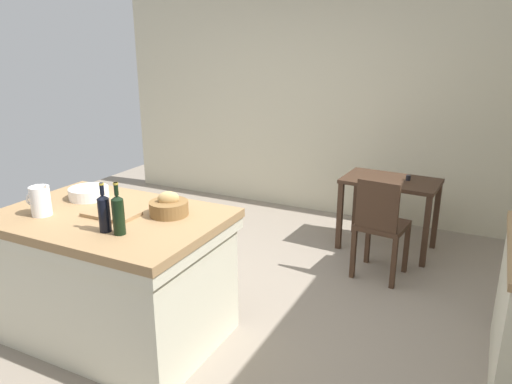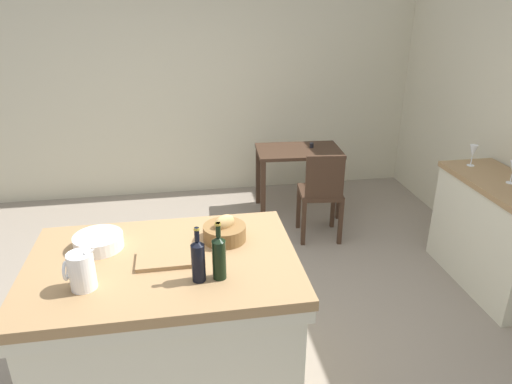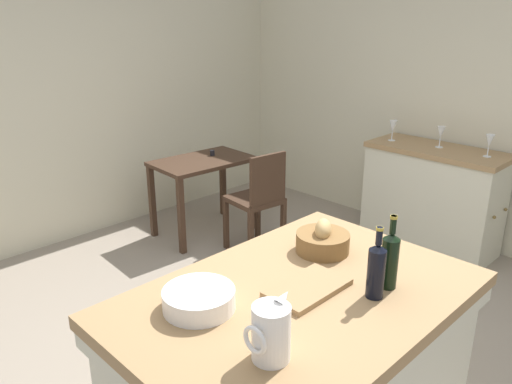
{
  "view_description": "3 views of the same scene",
  "coord_description": "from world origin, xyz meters",
  "px_view_note": "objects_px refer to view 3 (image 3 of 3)",
  "views": [
    {
      "loc": [
        1.83,
        -2.85,
        2.04
      ],
      "look_at": [
        0.26,
        0.32,
        0.9
      ],
      "focal_mm": 33.89,
      "sensor_mm": 36.0,
      "label": 1
    },
    {
      "loc": [
        -0.24,
        -2.89,
        2.3
      ],
      "look_at": [
        0.3,
        0.34,
        0.89
      ],
      "focal_mm": 32.84,
      "sensor_mm": 36.0,
      "label": 2
    },
    {
      "loc": [
        -1.79,
        -1.75,
        2.01
      ],
      "look_at": [
        0.27,
        0.33,
        0.96
      ],
      "focal_mm": 35.34,
      "sensor_mm": 36.0,
      "label": 3
    }
  ],
  "objects_px": {
    "wash_bowl": "(199,299)",
    "wine_glass_far_left": "(489,142)",
    "wooden_chair": "(259,198)",
    "cutting_board": "(308,288)",
    "side_cabinet": "(432,198)",
    "wine_glass_left": "(441,133)",
    "bread_basket": "(323,241)",
    "wine_bottle_dark": "(390,259)",
    "wine_bottle_amber": "(376,269)",
    "island_table": "(297,377)",
    "pitcher": "(271,332)",
    "wine_glass_middle": "(393,127)",
    "writing_desk": "(203,172)"
  },
  "relations": [
    {
      "from": "wine_glass_middle",
      "to": "wine_bottle_dark",
      "type": "bearing_deg",
      "value": -149.42
    },
    {
      "from": "island_table",
      "to": "writing_desk",
      "type": "xyz_separation_m",
      "value": [
        1.39,
        2.36,
        0.11
      ]
    },
    {
      "from": "side_cabinet",
      "to": "bread_basket",
      "type": "bearing_deg",
      "value": -166.78
    },
    {
      "from": "wooden_chair",
      "to": "cutting_board",
      "type": "height_order",
      "value": "cutting_board"
    },
    {
      "from": "wine_glass_far_left",
      "to": "cutting_board",
      "type": "bearing_deg",
      "value": -173.15
    },
    {
      "from": "bread_basket",
      "to": "wine_bottle_dark",
      "type": "xyz_separation_m",
      "value": [
        -0.07,
        -0.4,
        0.07
      ]
    },
    {
      "from": "pitcher",
      "to": "wine_bottle_dark",
      "type": "relative_size",
      "value": 0.74
    },
    {
      "from": "wine_bottle_dark",
      "to": "cutting_board",
      "type": "bearing_deg",
      "value": 140.8
    },
    {
      "from": "bread_basket",
      "to": "wine_glass_middle",
      "type": "xyz_separation_m",
      "value": [
        2.23,
        0.96,
        0.06
      ]
    },
    {
      "from": "wooden_chair",
      "to": "wine_glass_far_left",
      "type": "relative_size",
      "value": 5.05
    },
    {
      "from": "side_cabinet",
      "to": "wash_bowl",
      "type": "height_order",
      "value": "wash_bowl"
    },
    {
      "from": "wooden_chair",
      "to": "wine_bottle_dark",
      "type": "height_order",
      "value": "wine_bottle_dark"
    },
    {
      "from": "cutting_board",
      "to": "wine_glass_left",
      "type": "bearing_deg",
      "value": 15.42
    },
    {
      "from": "writing_desk",
      "to": "wine_glass_far_left",
      "type": "xyz_separation_m",
      "value": [
        1.27,
        -2.06,
        0.43
      ]
    },
    {
      "from": "wash_bowl",
      "to": "bread_basket",
      "type": "relative_size",
      "value": 1.1
    },
    {
      "from": "wash_bowl",
      "to": "wine_glass_far_left",
      "type": "height_order",
      "value": "wine_glass_far_left"
    },
    {
      "from": "wooden_chair",
      "to": "wine_glass_middle",
      "type": "bearing_deg",
      "value": -26.14
    },
    {
      "from": "island_table",
      "to": "cutting_board",
      "type": "height_order",
      "value": "cutting_board"
    },
    {
      "from": "writing_desk",
      "to": "wine_bottle_dark",
      "type": "relative_size",
      "value": 2.9
    },
    {
      "from": "bread_basket",
      "to": "side_cabinet",
      "type": "bearing_deg",
      "value": 13.22
    },
    {
      "from": "island_table",
      "to": "wine_glass_left",
      "type": "distance_m",
      "value": 2.82
    },
    {
      "from": "wine_bottle_dark",
      "to": "island_table",
      "type": "bearing_deg",
      "value": 142.57
    },
    {
      "from": "island_table",
      "to": "wine_glass_far_left",
      "type": "xyz_separation_m",
      "value": [
        2.66,
        0.3,
        0.54
      ]
    },
    {
      "from": "writing_desk",
      "to": "wine_glass_left",
      "type": "height_order",
      "value": "wine_glass_left"
    },
    {
      "from": "side_cabinet",
      "to": "wine_glass_left",
      "type": "distance_m",
      "value": 0.58
    },
    {
      "from": "pitcher",
      "to": "wash_bowl",
      "type": "distance_m",
      "value": 0.41
    },
    {
      "from": "pitcher",
      "to": "bread_basket",
      "type": "height_order",
      "value": "pitcher"
    },
    {
      "from": "wooden_chair",
      "to": "wine_glass_far_left",
      "type": "bearing_deg",
      "value": -48.99
    },
    {
      "from": "bread_basket",
      "to": "wine_glass_left",
      "type": "bearing_deg",
      "value": 13.26
    },
    {
      "from": "cutting_board",
      "to": "wooden_chair",
      "type": "bearing_deg",
      "value": 50.18
    },
    {
      "from": "island_table",
      "to": "wash_bowl",
      "type": "height_order",
      "value": "wash_bowl"
    },
    {
      "from": "wash_bowl",
      "to": "wine_glass_middle",
      "type": "xyz_separation_m",
      "value": [
        2.96,
        0.93,
        0.08
      ]
    },
    {
      "from": "wine_bottle_dark",
      "to": "bread_basket",
      "type": "bearing_deg",
      "value": 80.27
    },
    {
      "from": "wine_glass_far_left",
      "to": "wine_glass_left",
      "type": "height_order",
      "value": "same"
    },
    {
      "from": "wash_bowl",
      "to": "wooden_chair",
      "type": "bearing_deg",
      "value": 39.29
    },
    {
      "from": "side_cabinet",
      "to": "bread_basket",
      "type": "height_order",
      "value": "bread_basket"
    },
    {
      "from": "wine_bottle_dark",
      "to": "wine_bottle_amber",
      "type": "xyz_separation_m",
      "value": [
        -0.11,
        -0.0,
        -0.01
      ]
    },
    {
      "from": "side_cabinet",
      "to": "wine_bottle_amber",
      "type": "distance_m",
      "value": 2.69
    },
    {
      "from": "wine_bottle_dark",
      "to": "wine_bottle_amber",
      "type": "bearing_deg",
      "value": -177.75
    },
    {
      "from": "island_table",
      "to": "wine_glass_left",
      "type": "height_order",
      "value": "wine_glass_left"
    },
    {
      "from": "writing_desk",
      "to": "cutting_board",
      "type": "distance_m",
      "value": 2.76
    },
    {
      "from": "island_table",
      "to": "wash_bowl",
      "type": "relative_size",
      "value": 5.33
    },
    {
      "from": "wash_bowl",
      "to": "cutting_board",
      "type": "xyz_separation_m",
      "value": [
        0.4,
        -0.21,
        -0.03
      ]
    },
    {
      "from": "wine_glass_far_left",
      "to": "wine_glass_left",
      "type": "bearing_deg",
      "value": 88.6
    },
    {
      "from": "pitcher",
      "to": "wine_glass_middle",
      "type": "bearing_deg",
      "value": 24.09
    },
    {
      "from": "island_table",
      "to": "pitcher",
      "type": "xyz_separation_m",
      "value": [
        -0.39,
        -0.2,
        0.53
      ]
    },
    {
      "from": "island_table",
      "to": "wine_glass_left",
      "type": "xyz_separation_m",
      "value": [
        2.67,
        0.71,
        0.54
      ]
    },
    {
      "from": "wine_glass_left",
      "to": "wash_bowl",
      "type": "bearing_deg",
      "value": -170.37
    },
    {
      "from": "wine_bottle_amber",
      "to": "wine_glass_far_left",
      "type": "distance_m",
      "value": 2.53
    },
    {
      "from": "wine_glass_far_left",
      "to": "wooden_chair",
      "type": "bearing_deg",
      "value": 131.01
    }
  ]
}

